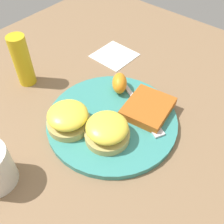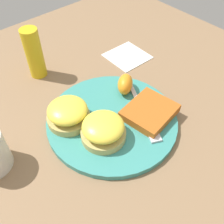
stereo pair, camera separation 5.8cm
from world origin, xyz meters
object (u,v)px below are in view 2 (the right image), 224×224
Objects in this scene: orange_wedge at (125,84)px; condiment_bottle at (34,53)px; sandwich_benedict_left at (68,113)px; fork at (142,109)px; sandwich_benedict_right at (103,129)px; hashbrown_patty at (150,112)px.

condiment_bottle is at bearing -61.07° from orange_wedge.
condiment_bottle is (-0.04, -0.20, 0.03)m from sandwich_benedict_left.
fork is (-0.14, 0.08, -0.02)m from sandwich_benedict_left.
orange_wedge is (-0.13, -0.07, -0.00)m from sandwich_benedict_right.
condiment_bottle reaches higher than orange_wedge.
hashbrown_patty is at bearing 108.72° from condiment_bottle.
hashbrown_patty is 0.82× the size of condiment_bottle.
orange_wedge reaches higher than fork.
condiment_bottle reaches higher than fork.
orange_wedge is 0.44× the size of condiment_bottle.
fork is at bearing 149.78° from sandwich_benedict_left.
condiment_bottle is at bearing -71.28° from hashbrown_patty.
orange_wedge is 0.08m from fork.
fork is at bearing 77.58° from orange_wedge.
orange_wedge is (-0.01, -0.10, 0.01)m from hashbrown_patty.
sandwich_benedict_right is 0.70× the size of condiment_bottle.
orange_wedge is 0.29× the size of fork.
sandwich_benedict_left is 1.00× the size of sandwich_benedict_right.
hashbrown_patty is 0.33m from condiment_bottle.
fork is at bearing -179.45° from sandwich_benedict_right.
sandwich_benedict_right is 0.29m from condiment_bottle.
fork is 0.31m from condiment_bottle.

